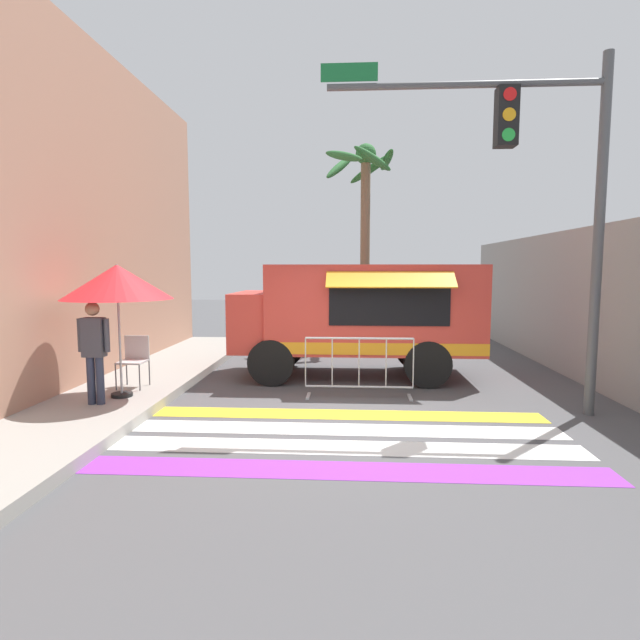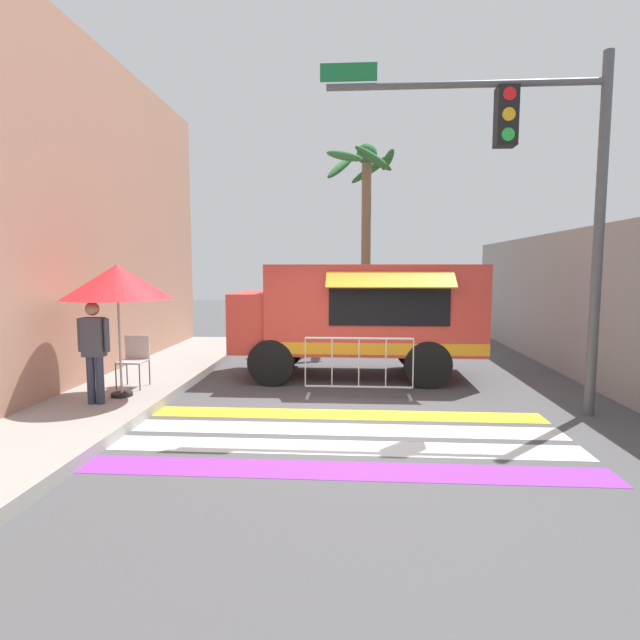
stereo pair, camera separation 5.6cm
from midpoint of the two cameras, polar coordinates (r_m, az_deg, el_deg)
ground_plane at (r=8.16m, az=2.94°, el=-11.09°), size 60.00×60.00×0.00m
sidewalk_left at (r=9.77m, az=-30.39°, el=-8.52°), size 4.40×16.00×0.17m
building_left_facade at (r=9.48m, az=-30.73°, el=11.59°), size 0.25×16.00×6.91m
concrete_wall_right at (r=11.87m, az=27.99°, el=1.51°), size 0.20×16.00×3.24m
crosswalk_painted at (r=7.23m, az=2.82°, el=-13.31°), size 6.40×2.84×0.01m
food_truck at (r=10.98m, az=4.13°, el=1.00°), size 5.27×2.66×2.46m
traffic_signal_pole at (r=8.87m, az=24.25°, el=15.11°), size 4.49×0.29×5.69m
patio_umbrella at (r=9.16m, az=-21.99°, el=4.01°), size 1.83×1.83×2.28m
folding_chair at (r=10.00m, az=-20.26°, el=-3.88°), size 0.47×0.47×0.95m
vendor_person at (r=8.88m, az=-24.26°, el=-2.76°), size 0.53×0.22×1.68m
barricade_front at (r=9.26m, az=4.63°, el=-5.47°), size 2.01×0.44×1.13m
palm_tree at (r=15.20m, az=5.19°, el=13.63°), size 2.20×2.47×6.02m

